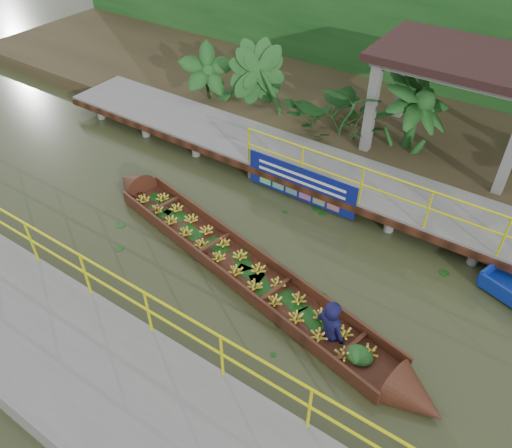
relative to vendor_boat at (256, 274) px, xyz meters
The scene contains 9 objects.
ground 1.46m from the vendor_boat, 158.55° to the left, with size 80.00×80.00×0.00m, color #2E361B.
land_strip 8.14m from the vendor_boat, 99.45° to the left, with size 30.00×8.00×0.45m, color #34281A.
far_dock 4.17m from the vendor_boat, 108.42° to the left, with size 16.00×2.06×1.66m.
near_dock 3.69m from the vendor_boat, 95.22° to the right, with size 18.00×2.40×1.73m.
pavilion 7.47m from the vendor_boat, 76.30° to the left, with size 4.40×3.00×3.00m.
foliage_backdrop 10.75m from the vendor_boat, 97.23° to the left, with size 30.00×0.80×4.00m, color #154417.
vendor_boat is the anchor object (origin of this frame).
blue_banner 3.10m from the vendor_boat, 102.92° to the left, with size 3.07×0.04×0.96m.
tropical_plants 5.96m from the vendor_boat, 84.73° to the left, with size 14.52×1.52×1.90m.
Camera 1 is at (5.51, -6.64, 7.86)m, focal length 35.00 mm.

